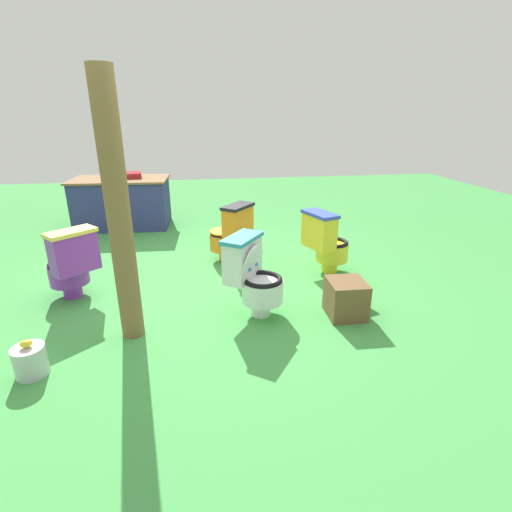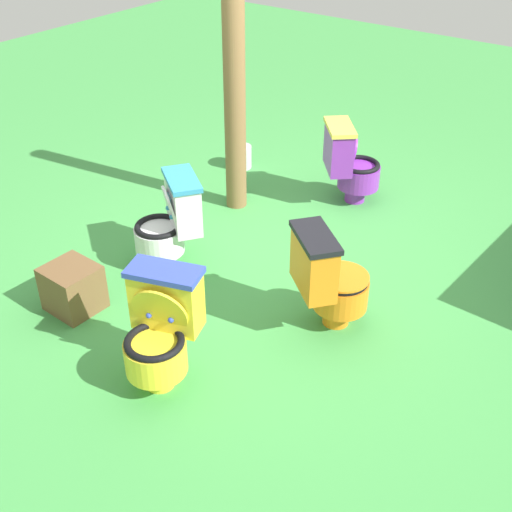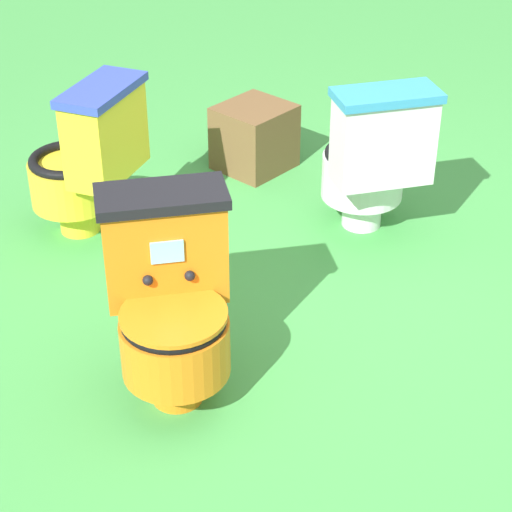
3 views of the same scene
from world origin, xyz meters
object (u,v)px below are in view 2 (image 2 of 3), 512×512
(toilet_yellow, at_px, (161,329))
(wooden_post, at_px, (235,93))
(toilet_white, at_px, (170,222))
(lemon_bucket, at_px, (240,156))
(toilet_orange, at_px, (329,279))
(small_crate, at_px, (73,288))
(toilet_purple, at_px, (350,163))

(toilet_yellow, relative_size, wooden_post, 0.35)
(toilet_white, xyz_separation_m, lemon_bucket, (-1.68, -0.64, -0.26))
(toilet_orange, xyz_separation_m, small_crate, (0.89, -1.51, -0.20))
(toilet_orange, distance_m, lemon_bucket, 2.55)
(toilet_purple, bearing_deg, small_crate, -57.26)
(toilet_white, xyz_separation_m, toilet_yellow, (0.95, 0.80, 0.00))
(toilet_orange, distance_m, wooden_post, 1.92)
(toilet_purple, distance_m, wooden_post, 1.19)
(wooden_post, height_order, lemon_bucket, wooden_post)
(small_crate, bearing_deg, toilet_orange, 120.71)
(wooden_post, distance_m, small_crate, 2.05)
(toilet_white, distance_m, small_crate, 0.86)
(toilet_orange, height_order, toilet_white, same)
(toilet_orange, relative_size, small_crate, 2.11)
(toilet_orange, relative_size, toilet_purple, 1.00)
(toilet_yellow, distance_m, small_crate, 1.01)
(toilet_white, relative_size, lemon_bucket, 2.63)
(toilet_purple, height_order, toilet_yellow, same)
(toilet_orange, bearing_deg, toilet_purple, 154.39)
(small_crate, relative_size, lemon_bucket, 1.25)
(lemon_bucket, bearing_deg, toilet_orange, 50.94)
(small_crate, height_order, lemon_bucket, small_crate)
(toilet_white, xyz_separation_m, toilet_purple, (-1.69, 0.56, 0.00))
(small_crate, bearing_deg, toilet_white, 167.83)
(toilet_purple, relative_size, wooden_post, 0.35)
(toilet_orange, relative_size, toilet_white, 1.00)
(toilet_orange, xyz_separation_m, toilet_purple, (-1.62, -0.77, 0.00))
(toilet_purple, height_order, lemon_bucket, toilet_purple)
(toilet_orange, bearing_deg, lemon_bucket, 179.79)
(toilet_purple, xyz_separation_m, lemon_bucket, (0.02, -1.20, -0.26))
(small_crate, xyz_separation_m, lemon_bucket, (-2.49, -0.46, -0.05))
(toilet_white, xyz_separation_m, small_crate, (0.82, -0.18, -0.21))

